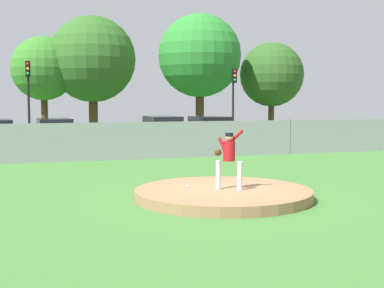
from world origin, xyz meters
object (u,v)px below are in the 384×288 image
parked_car_red (209,133)px  traffic_light_far (234,92)px  parked_car_silver (55,137)px  parked_car_white (162,134)px  traffic_light_near (28,88)px  pitcher_youth (229,155)px  baseball (187,186)px  traffic_cone_orange (296,144)px

parked_car_red → traffic_light_far: traffic_light_far is taller
parked_car_silver → traffic_light_far: (11.62, 4.75, 2.39)m
parked_car_red → parked_car_white: size_ratio=0.90×
parked_car_white → traffic_light_near: bearing=146.1°
traffic_light_near → pitcher_youth: bearing=-75.4°
baseball → parked_car_white: bearing=78.4°
traffic_light_far → parked_car_white: bearing=-142.8°
pitcher_youth → baseball: pitcher_youth is taller
parked_car_silver → traffic_cone_orange: (12.73, -1.61, -0.56)m
parked_car_red → baseball: bearing=-111.9°
traffic_cone_orange → traffic_light_near: size_ratio=0.11×
parked_car_red → traffic_light_far: size_ratio=0.92×
traffic_light_near → traffic_light_far: traffic_light_near is taller
baseball → parked_car_silver: parked_car_silver is taller
baseball → parked_car_white: size_ratio=0.02×
pitcher_youth → traffic_light_far: size_ratio=0.35×
traffic_cone_orange → traffic_light_far: bearing=99.9°
traffic_cone_orange → traffic_light_far: (-1.10, 6.35, 2.95)m
baseball → parked_car_red: bearing=68.1°
baseball → traffic_light_far: (8.81, 18.30, 2.91)m
pitcher_youth → baseball: bearing=145.2°
baseball → parked_car_white: 14.07m
baseball → parked_car_red: (5.43, 13.50, 0.53)m
pitcher_youth → traffic_light_far: (7.86, 18.96, 2.00)m
baseball → pitcher_youth: bearing=-34.8°
parked_car_red → parked_car_silver: bearing=179.6°
parked_car_silver → baseball: bearing=-78.3°
traffic_light_near → traffic_light_far: (12.80, -0.06, -0.14)m
traffic_light_near → parked_car_red: bearing=-27.3°
pitcher_youth → parked_car_red: size_ratio=0.38×
parked_car_red → traffic_cone_orange: bearing=-19.1°
pitcher_youth → traffic_light_far: traffic_light_far is taller
baseball → traffic_light_far: traffic_light_far is taller
traffic_light_near → traffic_light_far: bearing=-0.3°
parked_car_red → traffic_cone_orange: (4.48, -1.55, -0.57)m
parked_car_red → pitcher_youth: bearing=-107.5°
pitcher_youth → baseball: (-0.95, 0.66, -0.90)m
traffic_cone_orange → baseball: bearing=-129.7°
parked_car_red → parked_car_white: parked_car_white is taller
parked_car_silver → traffic_light_near: 5.55m
parked_car_silver → traffic_cone_orange: size_ratio=7.80×
parked_car_red → traffic_light_near: size_ratio=0.88×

